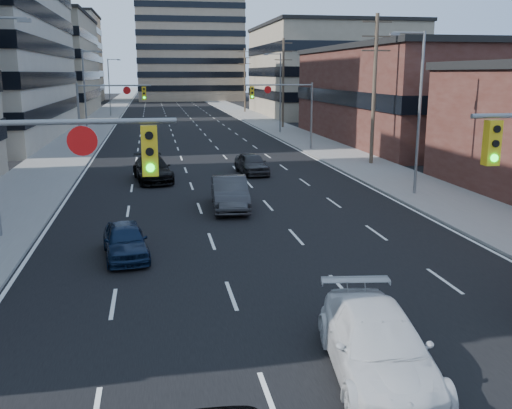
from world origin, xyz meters
name	(u,v)px	position (x,y,z in m)	size (l,w,h in m)	color
road_surface	(169,103)	(0.00, 130.00, 0.01)	(18.00, 300.00, 0.02)	black
sidewalk_left	(118,103)	(-11.50, 130.00, 0.07)	(5.00, 300.00, 0.15)	slate
sidewalk_right	(219,103)	(11.50, 130.00, 0.07)	(5.00, 300.00, 0.15)	slate
office_left_far	(30,66)	(-24.00, 100.00, 8.00)	(20.00, 30.00, 16.00)	gray
storefront_right_mid	(432,96)	(24.00, 50.00, 4.50)	(20.00, 30.00, 9.00)	#472119
office_right_far	(329,72)	(25.00, 88.00, 7.00)	(22.00, 28.00, 14.00)	gray
bg_block_left	(46,59)	(-28.00, 140.00, 10.00)	(24.00, 24.00, 20.00)	#ADA089
bg_block_right	(304,77)	(32.00, 130.00, 6.00)	(22.00, 22.00, 12.00)	gray
signal_far_left	(107,104)	(-7.68, 45.00, 4.30)	(6.09, 0.33, 6.00)	slate
signal_far_right	(286,102)	(7.68, 45.00, 4.30)	(6.09, 0.33, 6.00)	slate
utility_pole_block	(374,87)	(12.20, 36.00, 5.78)	(2.20, 0.28, 11.00)	#4C3D2D
utility_pole_midblock	(283,82)	(12.20, 66.00, 5.78)	(2.20, 0.28, 11.00)	#4C3D2D
utility_pole_distant	(245,79)	(12.20, 96.00, 5.78)	(2.20, 0.28, 11.00)	#4C3D2D
streetlight_left_mid	(86,91)	(-10.34, 55.00, 5.05)	(2.03, 0.22, 9.00)	slate
streetlight_left_far	(110,84)	(-10.34, 90.00, 5.05)	(2.03, 0.22, 9.00)	slate
streetlight_right_near	(417,106)	(10.34, 25.00, 5.05)	(2.03, 0.22, 9.00)	slate
streetlight_right_far	(279,89)	(10.34, 60.00, 5.05)	(2.03, 0.22, 9.00)	slate
white_van	(378,346)	(0.82, 6.59, 0.77)	(2.16, 5.31, 1.54)	silver
sedan_blue	(125,240)	(-5.20, 16.53, 0.66)	(1.57, 3.89, 1.33)	#0D1B35
sedan_grey_center	(230,193)	(-0.26, 23.69, 0.82)	(1.73, 4.96, 1.64)	#303032
sedan_black_far	(153,169)	(-4.12, 32.23, 0.77)	(2.15, 5.29, 1.54)	black
sedan_grey_right	(252,163)	(2.61, 33.72, 0.73)	(1.72, 4.28, 1.46)	#2D2C2F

